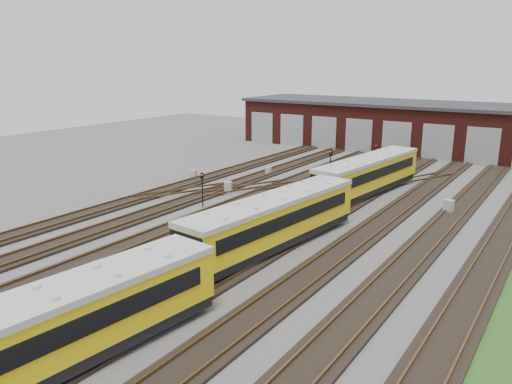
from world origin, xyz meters
The scene contains 13 objects.
ground centered at (0.00, 0.00, 0.00)m, with size 120.00×120.00×0.00m, color #4A4745.
track_network centered at (-0.17, 0.59, 0.11)m, with size 30.40×70.00×0.33m.
maintenance_shed centered at (-0.01, 39.97, 3.20)m, with size 51.00×12.50×6.35m.
metro_train centered at (2.00, -1.57, 1.90)m, with size 4.27×47.08×3.07m.
signal_mast_0 centered at (-7.79, 3.17, 1.87)m, with size 0.29×0.28×2.90m.
signal_mast_1 centered at (-2.03, 15.11, 2.31)m, with size 0.30×0.28×3.62m.
signal_mast_2 centered at (-1.23, 24.97, 1.84)m, with size 0.24×0.22×2.88m.
signal_mast_3 centered at (1.45, 3.15, 2.19)m, with size 0.31×0.29×3.40m.
relay_cabinet_0 centered at (-15.00, 10.45, 0.49)m, with size 0.58×0.49×0.97m, color #A9ACAE.
relay_cabinet_1 centered at (-9.71, 16.31, 0.43)m, with size 0.51×0.43×0.85m, color #A9ACAE.
relay_cabinet_2 centered at (-8.89, 8.14, 0.52)m, with size 0.62×0.52×1.03m, color #A9ACAE.
relay_cabinet_3 centered at (2.37, 15.49, 0.57)m, with size 0.68×0.57×1.14m, color #A9ACAE.
relay_cabinet_4 centered at (9.46, 12.63, 0.56)m, with size 0.67×0.56×1.11m, color #A9ACAE.
Camera 1 is at (17.74, -27.19, 11.70)m, focal length 35.00 mm.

